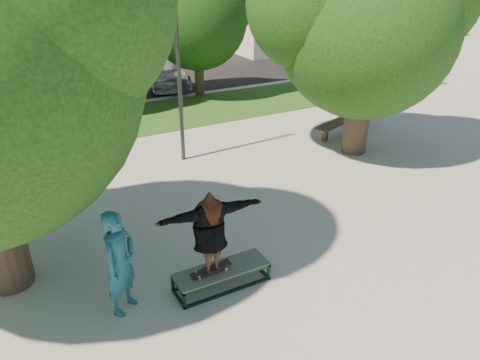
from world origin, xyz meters
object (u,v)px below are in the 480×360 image
lamppost (178,55)px  car_grey (34,82)px  tree_right (364,16)px  bench (344,120)px  car_silver_b (164,71)px  bystander (120,263)px  grind_box (222,277)px  car_dark (62,71)px

lamppost → car_grey: lamppost is taller
tree_right → lamppost: 5.36m
lamppost → bench: lamppost is taller
car_grey → car_silver_b: size_ratio=1.22×
lamppost → car_grey: 10.10m
bench → car_silver_b: bearing=89.2°
tree_right → bystander: bearing=-155.5°
grind_box → car_silver_b: size_ratio=0.40×
car_silver_b → lamppost: bearing=-97.0°
bystander → tree_right: bearing=-14.7°
bystander → car_dark: 17.37m
car_dark → car_grey: size_ratio=0.71×
lamppost → car_silver_b: (2.79, 9.02, -2.50)m
bystander → car_silver_b: size_ratio=0.43×
car_dark → tree_right: bearing=-69.3°
bystander → grind_box: bearing=-47.3°
lamppost → bystander: (-3.50, -5.75, -2.18)m
bystander → bench: size_ratio=0.60×
bench → car_silver_b: size_ratio=0.72×
tree_right → car_dark: (-6.42, 13.42, -3.45)m
lamppost → grind_box: lamppost is taller
bystander → bench: 10.85m
bystander → lamppost: bearing=19.5°
lamppost → car_dark: (-1.50, 11.50, -2.51)m
lamppost → bench: size_ratio=1.88×
tree_right → grind_box: tree_right is taller
car_dark → car_silver_b: size_ratio=0.87×
bystander → car_silver_b: (6.29, 14.77, -0.32)m
grind_box → car_grey: car_grey is taller
bench → car_grey: (-8.93, 9.75, 0.34)m
tree_right → car_silver_b: tree_right is taller
bystander → car_grey: bystander is taller
grind_box → car_grey: bearing=94.8°
tree_right → bench: tree_right is taller
bystander → car_dark: bearing=44.2°
grind_box → bench: 9.48m
car_dark → grind_box: bearing=-95.6°
car_grey → car_silver_b: (5.79, -0.32, -0.11)m
bench → car_dark: size_ratio=0.83×
grind_box → bystander: size_ratio=0.93×
tree_right → car_silver_b: (-2.13, 10.94, -3.44)m
bystander → bench: bystander is taller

